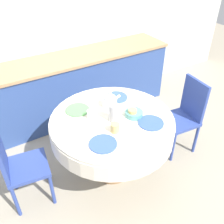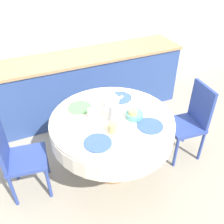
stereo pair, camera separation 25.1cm
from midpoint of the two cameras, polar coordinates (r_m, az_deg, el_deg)
name	(u,v)px [view 1 (the left image)]	position (r m, az deg, el deg)	size (l,w,h in m)	color
ground_plane	(112,170)	(3.09, -2.39, -13.12)	(12.00, 12.00, 0.00)	#9E937F
wall_back	(49,26)	(3.73, -16.12, 18.41)	(7.00, 0.05, 2.60)	beige
kitchen_counter	(66,89)	(3.75, -12.49, 5.15)	(3.24, 0.64, 0.94)	#2D4784
dining_table	(112,128)	(2.64, -2.73, -3.73)	(1.30, 1.30, 0.78)	olive
chair_left	(185,113)	(3.15, 14.15, -0.36)	(0.44, 0.44, 0.96)	#2D428E
chair_right	(17,163)	(2.65, -23.54, -10.85)	(0.45, 0.45, 0.96)	#2D428E
plate_near_left	(103,144)	(2.26, -5.27, -7.39)	(0.26, 0.26, 0.01)	#3856AD
cup_near_left	(115,128)	(2.37, -2.33, -3.75)	(0.09, 0.09, 0.09)	#DBB766
plate_near_right	(151,123)	(2.50, 6.07, -2.59)	(0.26, 0.26, 0.01)	#3856AD
cup_near_right	(132,113)	(2.55, 1.91, -0.38)	(0.09, 0.09, 0.09)	#DBB766
plate_far_left	(77,110)	(2.71, -10.55, 0.42)	(0.26, 0.26, 0.01)	#5BA85B
cup_far_left	(91,115)	(2.55, -7.59, -0.71)	(0.09, 0.09, 0.09)	white
plate_far_right	(116,97)	(2.88, -1.51, 3.32)	(0.26, 0.26, 0.01)	#3856AD
cup_far_right	(107,104)	(2.70, -3.91, 1.84)	(0.09, 0.09, 0.09)	white
coffee_carafe	(114,111)	(2.47, -2.38, 0.16)	(0.10, 0.10, 0.26)	#B2B2B7
teapot	(110,100)	(2.69, -3.05, 2.62)	(0.20, 0.14, 0.19)	white
fruit_bowl	(134,114)	(2.58, 2.29, -0.48)	(0.18, 0.18, 0.06)	#569993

